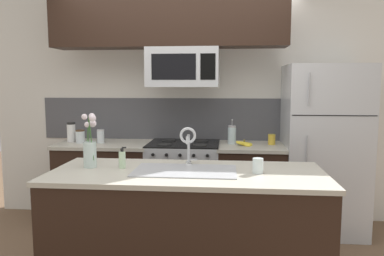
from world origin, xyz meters
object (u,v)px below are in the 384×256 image
banana_bunch (244,144)px  dish_soap_bottle (122,159)px  french_press (232,135)px  drinking_glass (258,166)px  refrigerator (323,149)px  microwave (183,68)px  storage_jar_short (101,136)px  stove_range (184,184)px  flower_vase (90,149)px  storage_jar_medium (80,136)px  coffee_tin (272,139)px  storage_jar_tall (71,132)px  sink_faucet (188,140)px

banana_bunch → dish_soap_bottle: dish_soap_bottle is taller
french_press → drinking_glass: french_press is taller
refrigerator → microwave: bearing=-178.4°
microwave → dish_soap_bottle: size_ratio=4.51×
storage_jar_short → french_press: size_ratio=0.55×
stove_range → flower_vase: flower_vase is taller
refrigerator → storage_jar_medium: size_ratio=12.13×
french_press → drinking_glass: bearing=-82.6°
dish_soap_bottle → french_press: bearing=55.7°
stove_range → dish_soap_bottle: 1.34m
coffee_tin → flower_vase: 1.97m
storage_jar_tall → storage_jar_medium: 0.14m
french_press → stove_range: bearing=-173.4°
storage_jar_medium → storage_jar_short: 0.22m
banana_bunch → microwave: bearing=176.4°
storage_jar_medium → storage_jar_short: bearing=5.9°
storage_jar_short → coffee_tin: bearing=1.9°
banana_bunch → stove_range: bearing=174.5°
dish_soap_bottle → storage_jar_tall: bearing=127.3°
microwave → storage_jar_short: size_ratio=5.08×
storage_jar_medium → french_press: (1.65, 0.09, 0.03)m
storage_jar_tall → sink_faucet: bearing=-36.6°
banana_bunch → coffee_tin: 0.32m
microwave → coffee_tin: bearing=4.3°
banana_bunch → flower_vase: 1.68m
storage_jar_tall → flower_vase: 1.38m
storage_jar_medium → stove_range: bearing=1.7°
coffee_tin → dish_soap_bottle: dish_soap_bottle is taller
sink_faucet → french_press: bearing=71.7°
microwave → coffee_tin: size_ratio=6.77×
storage_jar_tall → sink_faucet: (1.42, -1.05, 0.09)m
refrigerator → drinking_glass: 1.51m
refrigerator → french_press: bearing=177.6°
flower_vase → refrigerator: bearing=30.3°
storage_jar_tall → storage_jar_short: size_ratio=1.50×
microwave → sink_faucet: bearing=-81.2°
banana_bunch → dish_soap_bottle: 1.50m
banana_bunch → coffee_tin: size_ratio=1.73×
stove_range → storage_jar_short: size_ratio=6.34×
storage_jar_tall → dish_soap_bottle: 1.53m
stove_range → storage_jar_short: storage_jar_short is taller
microwave → refrigerator: size_ratio=0.43×
microwave → french_press: size_ratio=2.79×
microwave → storage_jar_medium: size_ratio=5.17×
storage_jar_tall → french_press: size_ratio=0.82×
storage_jar_medium → banana_bunch: bearing=-0.9°
french_press → sink_faucet: (-0.36, -1.09, 0.10)m
microwave → banana_bunch: 1.02m
flower_vase → sink_faucet: bearing=11.5°
refrigerator → coffee_tin: 0.54m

